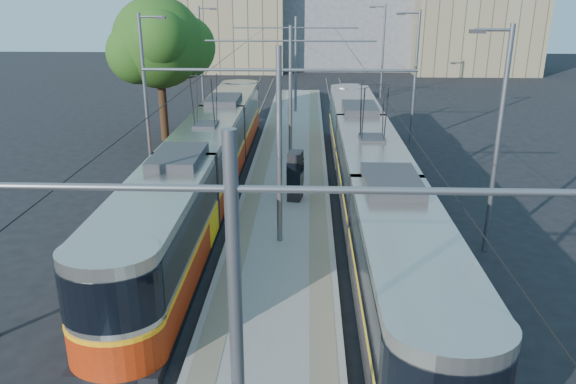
{
  "coord_description": "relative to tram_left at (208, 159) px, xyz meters",
  "views": [
    {
      "loc": [
        1.0,
        -10.9,
        8.92
      ],
      "look_at": [
        0.24,
        9.67,
        1.6
      ],
      "focal_mm": 35.0,
      "sensor_mm": 36.0,
      "label": 1
    }
  ],
  "objects": [
    {
      "name": "catenary",
      "position": [
        3.6,
        0.48,
        2.81
      ],
      "size": [
        9.2,
        70.0,
        7.0
      ],
      "color": "slate",
      "rests_on": "platform"
    },
    {
      "name": "street_lamps",
      "position": [
        3.6,
        7.32,
        2.47
      ],
      "size": [
        15.18,
        38.22,
        8.0
      ],
      "color": "slate",
      "rests_on": "ground"
    },
    {
      "name": "platform",
      "position": [
        3.6,
        3.32,
        -1.56
      ],
      "size": [
        4.0,
        50.0,
        0.3
      ],
      "primitive_type": "cube",
      "color": "gray",
      "rests_on": "ground"
    },
    {
      "name": "rails",
      "position": [
        3.6,
        3.32,
        -1.69
      ],
      "size": [
        8.71,
        70.0,
        0.03
      ],
      "color": "gray",
      "rests_on": "ground"
    },
    {
      "name": "tram_left",
      "position": [
        0.0,
        0.0,
        0.0
      ],
      "size": [
        2.43,
        28.01,
        5.5
      ],
      "color": "black",
      "rests_on": "ground"
    },
    {
      "name": "tactile_strip_left",
      "position": [
        2.15,
        3.32,
        -1.4
      ],
      "size": [
        0.7,
        50.0,
        0.01
      ],
      "primitive_type": "cube",
      "color": "gray",
      "rests_on": "platform"
    },
    {
      "name": "shelter",
      "position": [
        4.06,
        -1.24,
        -0.28
      ],
      "size": [
        0.75,
        1.06,
        2.15
      ],
      "rotation": [
        0.0,
        0.0,
        -0.16
      ],
      "color": "black",
      "rests_on": "platform"
    },
    {
      "name": "tram_right",
      "position": [
        7.2,
        -2.22,
        0.15
      ],
      "size": [
        2.43,
        29.24,
        5.5
      ],
      "color": "black",
      "rests_on": "ground"
    },
    {
      "name": "tree",
      "position": [
        -4.21,
        10.46,
        4.26
      ],
      "size": [
        6.08,
        5.62,
        8.83
      ],
      "color": "#382314",
      "rests_on": "ground"
    },
    {
      "name": "tactile_strip_right",
      "position": [
        5.05,
        3.32,
        -1.4
      ],
      "size": [
        0.7,
        50.0,
        0.01
      ],
      "primitive_type": "cube",
      "color": "gray",
      "rests_on": "platform"
    },
    {
      "name": "building_right",
      "position": [
        23.6,
        44.32,
        3.5
      ],
      "size": [
        14.28,
        10.2,
        10.39
      ],
      "color": "gray",
      "rests_on": "ground"
    },
    {
      "name": "building_left",
      "position": [
        -6.4,
        46.32,
        5.77
      ],
      "size": [
        16.32,
        12.24,
        14.94
      ],
      "color": "gray",
      "rests_on": "ground"
    }
  ]
}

